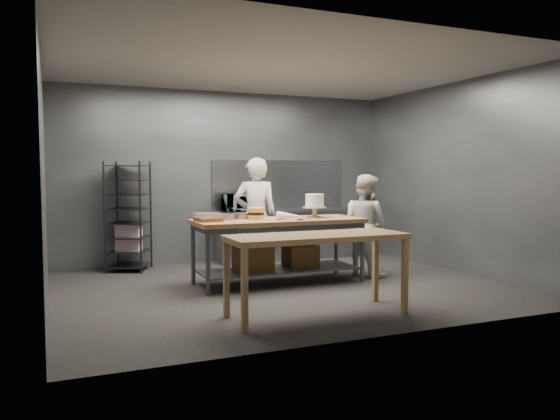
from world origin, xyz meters
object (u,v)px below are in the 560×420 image
at_px(layer_cake, 256,214).
at_px(speed_rack, 128,217).
at_px(frosted_cake_stand, 315,202).
at_px(chef_behind, 256,217).
at_px(work_table, 277,243).
at_px(chef_right, 365,225).
at_px(near_counter, 317,242).
at_px(microwave, 239,202).

bearing_deg(layer_cake, speed_rack, 129.84).
relative_size(speed_rack, frosted_cake_stand, 5.11).
bearing_deg(chef_behind, layer_cake, 85.38).
distance_m(work_table, chef_right, 1.49).
distance_m(near_counter, speed_rack, 3.96).
xyz_separation_m(chef_behind, microwave, (0.15, 1.25, 0.15)).
xyz_separation_m(near_counter, microwave, (0.35, 3.73, 0.24)).
xyz_separation_m(near_counter, frosted_cake_stand, (0.85, 1.77, 0.33)).
relative_size(chef_right, layer_cake, 6.89).
bearing_deg(speed_rack, microwave, 2.42).
xyz_separation_m(speed_rack, layer_cake, (1.51, -1.81, 0.14)).
height_order(chef_right, frosted_cake_stand, chef_right).
bearing_deg(microwave, layer_cake, -101.45).
xyz_separation_m(near_counter, chef_behind, (0.20, 2.48, 0.09)).
xyz_separation_m(near_counter, layer_cake, (-0.03, 1.84, 0.19)).
height_order(work_table, near_counter, work_table).
bearing_deg(frosted_cake_stand, chef_behind, 132.73).
relative_size(work_table, chef_behind, 1.33).
relative_size(speed_rack, layer_cake, 7.79).
distance_m(chef_right, layer_cake, 1.78).
bearing_deg(layer_cake, microwave, 78.55).
relative_size(work_table, chef_right, 1.55).
distance_m(frosted_cake_stand, layer_cake, 0.90).
height_order(chef_behind, frosted_cake_stand, chef_behind).
bearing_deg(chef_behind, work_table, 109.69).
height_order(work_table, chef_behind, chef_behind).
bearing_deg(frosted_cake_stand, layer_cake, 175.59).
xyz_separation_m(speed_rack, frosted_cake_stand, (2.39, -1.88, 0.28)).
relative_size(chef_behind, layer_cake, 8.02).
relative_size(work_table, microwave, 4.43).
bearing_deg(chef_right, layer_cake, 68.41).
relative_size(chef_right, microwave, 2.85).
bearing_deg(speed_rack, chef_right, -29.24).
bearing_deg(speed_rack, near_counter, -67.09).
height_order(work_table, layer_cake, layer_cake).
distance_m(chef_right, frosted_cake_stand, 0.96).
bearing_deg(chef_right, near_counter, 115.47).
distance_m(microwave, frosted_cake_stand, 2.02).
height_order(speed_rack, microwave, speed_rack).
distance_m(speed_rack, frosted_cake_stand, 3.06).
relative_size(chef_behind, microwave, 3.32).
height_order(chef_right, microwave, chef_right).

